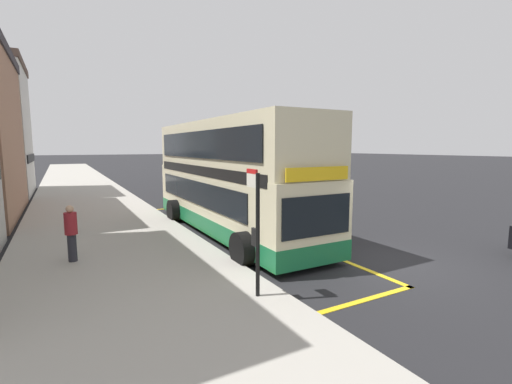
# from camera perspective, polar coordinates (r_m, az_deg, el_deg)

# --- Properties ---
(ground_plane) EXTENTS (260.00, 260.00, 0.00)m
(ground_plane) POSITION_cam_1_polar(r_m,az_deg,el_deg) (39.75, -16.80, 2.06)
(ground_plane) COLOR black
(pavement_near) EXTENTS (6.00, 76.00, 0.14)m
(pavement_near) POSITION_cam_1_polar(r_m,az_deg,el_deg) (38.89, -26.93, 1.57)
(pavement_near) COLOR #A39E93
(pavement_near) RESTS_ON ground
(double_decker_bus) EXTENTS (3.28, 11.10, 4.40)m
(double_decker_bus) POSITION_cam_1_polar(r_m,az_deg,el_deg) (14.12, -4.32, 1.79)
(double_decker_bus) COLOR beige
(double_decker_bus) RESTS_ON ground
(bus_bay_markings) EXTENTS (3.08, 14.04, 0.01)m
(bus_bay_markings) POSITION_cam_1_polar(r_m,az_deg,el_deg) (14.09, -3.54, -6.72)
(bus_bay_markings) COLOR gold
(bus_bay_markings) RESTS_ON ground
(bus_stop_sign) EXTENTS (0.09, 0.51, 2.80)m
(bus_stop_sign) POSITION_cam_1_polar(r_m,az_deg,el_deg) (7.72, 0.01, -5.01)
(bus_stop_sign) COLOR black
(bus_stop_sign) RESTS_ON pavement_near
(parked_car_grey_ahead) EXTENTS (2.09, 4.20, 1.62)m
(parked_car_grey_ahead) POSITION_cam_1_polar(r_m,az_deg,el_deg) (35.82, -11.16, 2.98)
(parked_car_grey_ahead) COLOR slate
(parked_car_grey_ahead) RESTS_ON ground
(pedestrian_waiting_near_sign) EXTENTS (0.34, 0.34, 1.64)m
(pedestrian_waiting_near_sign) POSITION_cam_1_polar(r_m,az_deg,el_deg) (11.44, -27.67, -5.61)
(pedestrian_waiting_near_sign) COLOR #26262D
(pedestrian_waiting_near_sign) RESTS_ON pavement_near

